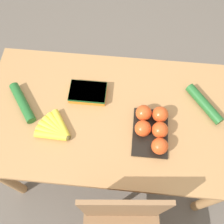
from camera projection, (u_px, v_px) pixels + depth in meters
ground_plane at (112, 155)px, 2.07m from camera, size 12.00×12.00×0.00m
dining_table at (112, 122)px, 1.49m from camera, size 1.39×0.77×0.75m
banana_bunch at (56, 129)px, 1.34m from camera, size 0.18×0.17×0.04m
tomato_pack at (153, 127)px, 1.32m from camera, size 0.18×0.26×0.09m
carrot_bag at (88, 92)px, 1.43m from camera, size 0.20×0.13×0.04m
cucumber_near at (204, 104)px, 1.40m from camera, size 0.19×0.23×0.05m
cucumber_far at (22, 103)px, 1.40m from camera, size 0.19×0.23×0.05m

